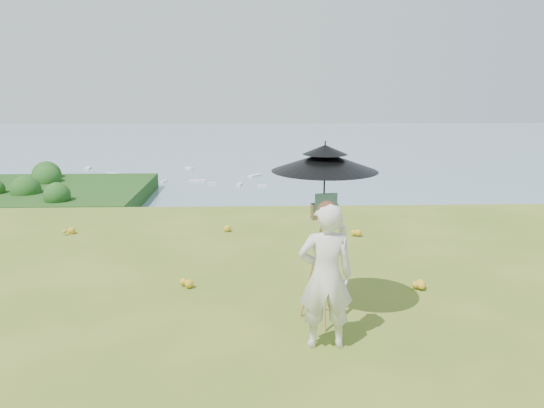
{
  "coord_description": "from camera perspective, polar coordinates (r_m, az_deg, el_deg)",
  "views": [
    {
      "loc": [
        -1.06,
        -4.92,
        2.84
      ],
      "look_at": [
        -0.78,
        3.36,
        0.9
      ],
      "focal_mm": 35.0,
      "sensor_mm": 36.0,
      "label": 1
    }
  ],
  "objects": [
    {
      "name": "peninsula",
      "position": [
        179.04,
        -26.3,
        1.55
      ],
      "size": [
        90.0,
        60.0,
        12.0
      ],
      "primitive_type": null,
      "color": "#133D10",
      "rests_on": "bay_water"
    },
    {
      "name": "sun_umbrella",
      "position": [
        6.07,
        5.66,
        2.72
      ],
      "size": [
        1.29,
        1.29,
        0.87
      ],
      "primitive_type": null,
      "rotation": [
        0.0,
        0.0,
        0.06
      ],
      "color": "black",
      "rests_on": "field_easel"
    },
    {
      "name": "shoreline_tier",
      "position": [
        88.86,
        -1.08,
        -12.75
      ],
      "size": [
        170.0,
        28.0,
        8.0
      ],
      "primitive_type": "cube",
      "color": "gray",
      "rests_on": "bay_water"
    },
    {
      "name": "painter",
      "position": [
        5.7,
        5.8,
        -7.76
      ],
      "size": [
        0.59,
        0.39,
        1.61
      ],
      "primitive_type": "imported",
      "rotation": [
        0.0,
        0.0,
        3.15
      ],
      "color": "white",
      "rests_on": "ground"
    },
    {
      "name": "wildflowers",
      "position": [
        5.96,
        8.87,
        -14.75
      ],
      "size": [
        10.0,
        10.5,
        0.12
      ],
      "primitive_type": null,
      "color": "gold",
      "rests_on": "ground"
    },
    {
      "name": "bay_water",
      "position": [
        247.68,
        -1.67,
        4.61
      ],
      "size": [
        700.0,
        700.0,
        0.0
      ],
      "primitive_type": "plane",
      "color": "#6F8E9F",
      "rests_on": "ground"
    },
    {
      "name": "slope_trees",
      "position": [
        43.74,
        -0.38,
        -10.9
      ],
      "size": [
        110.0,
        50.0,
        6.0
      ],
      "primitive_type": null,
      "color": "#1E4514",
      "rests_on": "forest_slope"
    },
    {
      "name": "painter_cap",
      "position": [
        5.48,
        5.98,
        -0.3
      ],
      "size": [
        0.22,
        0.26,
        0.1
      ],
      "primitive_type": null,
      "rotation": [
        0.0,
        0.0,
        -0.02
      ],
      "color": "#D67578",
      "rests_on": "painter"
    },
    {
      "name": "ground",
      "position": [
        5.78,
        9.32,
        -16.43
      ],
      "size": [
        14.0,
        14.0,
        0.0
      ],
      "primitive_type": "plane",
      "color": "#4F6E1F",
      "rests_on": "ground"
    },
    {
      "name": "harbor_town",
      "position": [
        86.22,
        -1.1,
        -8.86
      ],
      "size": [
        110.0,
        22.0,
        5.0
      ],
      "primitive_type": null,
      "color": "white",
      "rests_on": "shoreline_tier"
    },
    {
      "name": "moored_boats",
      "position": [
        170.27,
        -5.74,
        0.72
      ],
      "size": [
        140.0,
        140.0,
        0.7
      ],
      "primitive_type": null,
      "color": "white",
      "rests_on": "bay_water"
    },
    {
      "name": "field_easel",
      "position": [
        6.28,
        5.53,
        -5.86
      ],
      "size": [
        0.69,
        0.69,
        1.59
      ],
      "primitive_type": null,
      "rotation": [
        0.0,
        0.0,
        0.16
      ],
      "color": "#905D3C",
      "rests_on": "ground"
    }
  ]
}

